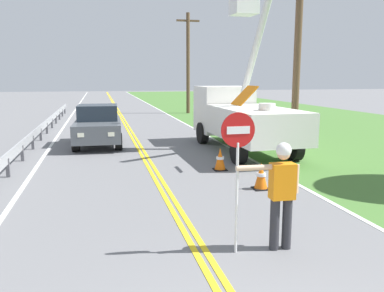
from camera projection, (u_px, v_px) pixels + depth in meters
The scene contains 14 objects.
grass_verge_right at pixel (315, 123), 24.83m from camera, with size 16.00×110.00×0.01m, color #477533.
centerline_yellow_left at pixel (127, 129), 22.20m from camera, with size 0.11×110.00×0.01m, color yellow.
centerline_yellow_right at pixel (130, 129), 22.24m from camera, with size 0.11×110.00×0.01m, color yellow.
edge_line_right at pixel (191, 127), 23.03m from camera, with size 0.12×110.00×0.01m, color silver.
edge_line_left at pixel (61, 131), 21.41m from camera, with size 0.12×110.00×0.01m, color silver.
flagger_worker at pixel (282, 189), 6.54m from camera, with size 1.09×0.26×1.83m.
stop_sign_paddle at pixel (238, 151), 6.29m from camera, with size 0.56×0.04×2.33m.
utility_bucket_truck at pixel (240, 114), 15.66m from camera, with size 2.67×6.87×5.96m.
oncoming_sedan_nearest at pixel (98, 126), 16.73m from camera, with size 2.04×4.17×1.70m.
utility_pole_near at pixel (298, 30), 15.20m from camera, with size 1.80×0.28×8.90m.
utility_pole_mid at pixel (188, 62), 31.01m from camera, with size 1.80×0.28×7.73m.
traffic_cone_lead at pixel (261, 176), 10.23m from camera, with size 0.40×0.40×0.70m.
traffic_cone_mid at pixel (220, 159), 12.33m from camera, with size 0.40×0.40×0.70m.
guardrail_left_shoulder at pixel (37, 133), 16.89m from camera, with size 0.10×32.00×0.71m.
Camera 1 is at (-1.55, -2.29, 2.88)m, focal length 37.06 mm.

